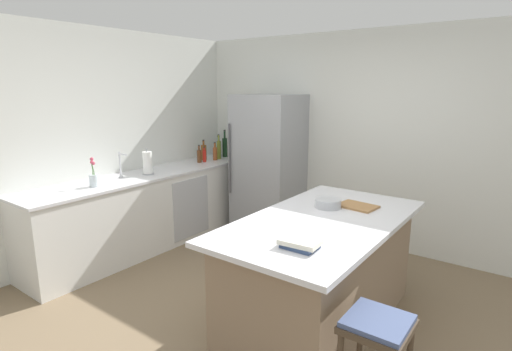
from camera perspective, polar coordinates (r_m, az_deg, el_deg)
name	(u,v)px	position (r m, az deg, el deg)	size (l,w,h in m)	color
ground_plane	(259,321)	(3.62, 0.46, -20.03)	(7.20, 7.20, 0.00)	#7A664C
wall_rear	(368,141)	(5.08, 15.62, 4.81)	(6.00, 0.10, 2.60)	silver
wall_left	(85,145)	(4.94, -23.20, 4.04)	(0.10, 6.00, 2.60)	silver
counter_run_left	(150,209)	(5.14, -14.80, -4.69)	(0.67, 3.10, 0.92)	silver
kitchen_island	(321,271)	(3.43, 9.20, -13.29)	(1.07, 1.98, 0.91)	#8E755B
refrigerator	(268,165)	(5.35, 1.77, 1.56)	(0.82, 0.72, 1.85)	#93969B
bar_stool	(377,339)	(2.55, 16.78, -21.32)	(0.36, 0.36, 0.68)	#473828
sink_faucet	(121,164)	(4.83, -18.68, 1.50)	(0.15, 0.05, 0.30)	silver
flower_vase	(94,179)	(4.52, -22.09, -0.40)	(0.10, 0.10, 0.31)	silver
paper_towel_roll	(148,163)	(4.95, -15.17, 1.69)	(0.14, 0.14, 0.31)	gray
wine_bottle	(225,147)	(5.97, -4.46, 4.11)	(0.07, 0.07, 0.40)	#19381E
gin_bottle	(219,149)	(5.92, -5.34, 3.81)	(0.08, 0.08, 0.32)	#8CB79E
olive_oil_bottle	(219,149)	(5.81, -5.31, 3.74)	(0.06, 0.06, 0.36)	olive
vinegar_bottle	(215,153)	(5.73, -5.85, 3.19)	(0.06, 0.06, 0.26)	#994C23
whiskey_bottle	(204,152)	(5.75, -7.45, 3.32)	(0.08, 0.08, 0.29)	brown
hot_sauce_bottle	(204,156)	(5.61, -7.36, 2.81)	(0.05, 0.05, 0.21)	red
syrup_bottle	(199,156)	(5.57, -8.08, 2.80)	(0.06, 0.06, 0.24)	#5B3319
cookbook_stack	(300,243)	(2.67, 6.28, -9.58)	(0.27, 0.19, 0.06)	#334770
mixing_bowl	(328,203)	(3.56, 10.21, -3.88)	(0.23, 0.23, 0.08)	#B2B5BA
cutting_board	(357,206)	(3.63, 14.23, -4.24)	(0.34, 0.27, 0.02)	#9E7042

